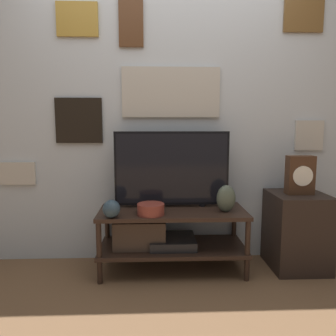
# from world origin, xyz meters

# --- Properties ---
(ground_plane) EXTENTS (12.00, 12.00, 0.00)m
(ground_plane) POSITION_xyz_m (0.00, 0.00, 0.00)
(ground_plane) COLOR brown
(wall_back) EXTENTS (6.40, 0.08, 2.70)m
(wall_back) POSITION_xyz_m (-0.00, 0.57, 1.36)
(wall_back) COLOR #B2BCC6
(wall_back) RESTS_ON ground_plane
(media_console) EXTENTS (1.16, 0.48, 0.50)m
(media_console) POSITION_xyz_m (-0.09, 0.28, 0.31)
(media_console) COLOR black
(media_console) RESTS_ON ground_plane
(television) EXTENTS (0.93, 0.05, 0.62)m
(television) POSITION_xyz_m (-0.00, 0.39, 0.81)
(television) COLOR black
(television) RESTS_ON media_console
(vase_urn_stoneware) EXTENTS (0.15, 0.10, 0.21)m
(vase_urn_stoneware) POSITION_xyz_m (0.41, 0.21, 0.60)
(vase_urn_stoneware) COLOR #4C5647
(vase_urn_stoneware) RESTS_ON media_console
(vase_round_glass) EXTENTS (0.13, 0.13, 0.13)m
(vase_round_glass) POSITION_xyz_m (-0.46, 0.09, 0.56)
(vase_round_glass) COLOR #2D4251
(vase_round_glass) RESTS_ON media_console
(vase_wide_bowl) EXTENTS (0.20, 0.20, 0.08)m
(vase_wide_bowl) POSITION_xyz_m (-0.17, 0.15, 0.54)
(vase_wide_bowl) COLOR brown
(vase_wide_bowl) RESTS_ON media_console
(side_table) EXTENTS (0.43, 0.45, 0.62)m
(side_table) POSITION_xyz_m (1.02, 0.29, 0.31)
(side_table) COLOR black
(side_table) RESTS_ON ground_plane
(mantel_clock) EXTENTS (0.21, 0.11, 0.31)m
(mantel_clock) POSITION_xyz_m (1.01, 0.28, 0.77)
(mantel_clock) COLOR #422819
(mantel_clock) RESTS_ON side_table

